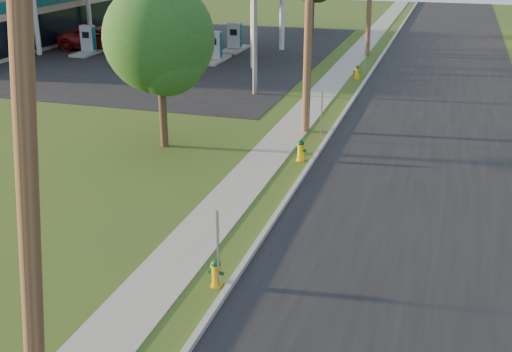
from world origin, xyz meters
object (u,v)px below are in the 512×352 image
at_px(fuel_pump_sw, 117,34).
at_px(tree_verge, 161,43).
at_px(fuel_pump_se, 235,40).
at_px(fuel_pump_nw, 88,43).
at_px(hydrant_near, 216,273).
at_px(fuel_pump_ne, 214,50).
at_px(utility_pole_mid, 309,10).
at_px(hydrant_mid, 301,150).
at_px(utility_pole_near, 26,167).
at_px(car_red, 99,38).
at_px(hydrant_far, 357,72).

xyz_separation_m(fuel_pump_sw, tree_verge, (13.19, -20.56, 3.29)).
xyz_separation_m(fuel_pump_se, tree_verge, (4.19, -20.56, 3.29)).
distance_m(fuel_pump_nw, tree_verge, 21.43).
bearing_deg(hydrant_near, fuel_pump_ne, 110.58).
bearing_deg(fuel_pump_nw, utility_pole_mid, -35.99).
distance_m(fuel_pump_se, tree_verge, 21.24).
height_order(utility_pole_mid, hydrant_mid, utility_pole_mid).
xyz_separation_m(utility_pole_near, tree_verge, (-4.71, 14.44, -0.79)).
bearing_deg(fuel_pump_se, car_red, -167.07).
bearing_deg(utility_pole_near, fuel_pump_se, 104.27).
xyz_separation_m(fuel_pump_sw, hydrant_mid, (18.54, -20.59, -0.32)).
bearing_deg(hydrant_near, fuel_pump_nw, 125.96).
height_order(hydrant_near, hydrant_mid, hydrant_mid).
distance_m(utility_pole_near, fuel_pump_ne, 32.51).
xyz_separation_m(hydrant_mid, car_red, (-18.81, 18.46, 0.37)).
distance_m(hydrant_near, hydrant_mid, 9.14).
bearing_deg(fuel_pump_sw, fuel_pump_se, 0.00).
distance_m(utility_pole_mid, car_red, 23.85).
xyz_separation_m(fuel_pump_nw, car_red, (-0.27, 1.87, 0.05)).
bearing_deg(hydrant_far, hydrant_mid, -89.54).
bearing_deg(fuel_pump_ne, tree_verge, -75.79).
xyz_separation_m(fuel_pump_nw, hydrant_mid, (18.54, -16.59, -0.32)).
bearing_deg(fuel_pump_se, fuel_pump_ne, -90.00).
xyz_separation_m(utility_pole_near, hydrant_mid, (0.64, 14.41, -4.40)).
distance_m(fuel_pump_se, hydrant_mid, 22.69).
height_order(utility_pole_mid, hydrant_near, utility_pole_mid).
relative_size(utility_pole_mid, fuel_pump_sw, 3.06).
bearing_deg(fuel_pump_ne, car_red, 168.59).
bearing_deg(hydrant_near, utility_pole_near, -98.23).
xyz_separation_m(fuel_pump_ne, fuel_pump_sw, (-9.00, 4.00, 0.00)).
distance_m(hydrant_near, hydrant_far, 23.34).
relative_size(fuel_pump_se, hydrant_far, 4.06).
bearing_deg(fuel_pump_nw, fuel_pump_sw, 90.00).
height_order(hydrant_far, car_red, car_red).
bearing_deg(utility_pole_mid, car_red, 140.71).
distance_m(hydrant_far, car_red, 19.18).
bearing_deg(hydrant_far, fuel_pump_ne, 165.79).
xyz_separation_m(fuel_pump_ne, hydrant_mid, (9.54, -16.59, -0.32)).
bearing_deg(tree_verge, hydrant_far, 69.75).
relative_size(hydrant_near, hydrant_mid, 0.91).
height_order(tree_verge, car_red, tree_verge).
bearing_deg(hydrant_near, hydrant_mid, 90.79).
xyz_separation_m(fuel_pump_sw, fuel_pump_se, (9.00, 0.00, 0.00)).
bearing_deg(utility_pole_near, hydrant_near, 81.77).
distance_m(utility_pole_near, hydrant_mid, 15.08).
distance_m(tree_verge, hydrant_mid, 6.45).
height_order(fuel_pump_nw, hydrant_mid, fuel_pump_nw).
relative_size(utility_pole_near, fuel_pump_nw, 2.96).
bearing_deg(car_red, hydrant_mid, -148.64).
distance_m(fuel_pump_sw, fuel_pump_se, 9.00).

